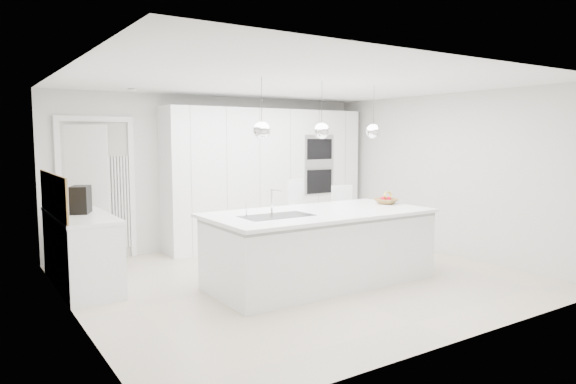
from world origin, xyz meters
TOP-DOWN VIEW (x-y plane):
  - floor at (0.00, 0.00)m, footprint 5.50×5.50m
  - wall_back at (0.00, 2.50)m, footprint 5.50×0.00m
  - wall_left at (-2.75, 0.00)m, footprint 0.00×5.00m
  - ceiling at (0.00, 0.00)m, footprint 5.50×5.50m
  - tall_cabinets at (0.80, 2.20)m, footprint 3.60×0.60m
  - oven_stack at (1.70, 1.89)m, footprint 0.62×0.04m
  - doorway_frame at (-1.95, 2.47)m, footprint 1.11×0.08m
  - hallway_door at (-2.20, 2.42)m, footprint 0.76×0.38m
  - radiator at (-1.63, 2.46)m, footprint 0.32×0.04m
  - left_base_cabinets at (-2.45, 1.20)m, footprint 0.60×1.80m
  - left_worktop at (-2.45, 1.20)m, footprint 0.62×1.82m
  - oak_backsplash at (-2.74, 1.20)m, footprint 0.02×1.80m
  - island_base at (0.10, -0.30)m, footprint 2.80×1.20m
  - island_worktop at (0.10, -0.25)m, footprint 2.84×1.40m
  - island_sink at (-0.55, -0.30)m, footprint 0.84×0.44m
  - island_tap at (-0.50, -0.10)m, footprint 0.02×0.02m
  - pendant_left at (-0.75, -0.30)m, footprint 0.20×0.20m
  - pendant_mid at (0.10, -0.30)m, footprint 0.20×0.20m
  - pendant_right at (0.95, -0.30)m, footprint 0.20×0.20m
  - fruit_bowl at (1.32, -0.19)m, footprint 0.40×0.40m
  - espresso_machine at (-2.43, 1.20)m, footprint 0.31×0.37m
  - bar_stool_left at (0.49, 0.71)m, footprint 0.57×0.66m
  - bar_stool_right at (1.31, 0.64)m, footprint 0.47×0.57m
  - apple_a at (1.33, -0.22)m, footprint 0.08×0.08m
  - apple_b at (1.28, -0.17)m, footprint 0.08×0.08m
  - banana_bunch at (1.36, -0.18)m, footprint 0.24×0.17m

SIDE VIEW (x-z plane):
  - floor at x=0.00m, z-range 0.00..0.00m
  - left_base_cabinets at x=-2.45m, z-range 0.00..0.86m
  - island_base at x=0.10m, z-range 0.00..0.86m
  - bar_stool_right at x=1.31m, z-range 0.00..1.08m
  - bar_stool_left at x=0.49m, z-range 0.00..1.20m
  - island_sink at x=-0.55m, z-range 0.73..0.91m
  - radiator at x=-1.63m, z-range 0.15..1.55m
  - left_worktop at x=-2.45m, z-range 0.86..0.90m
  - island_worktop at x=0.10m, z-range 0.86..0.90m
  - fruit_bowl at x=1.32m, z-range 0.90..0.98m
  - apple_a at x=1.33m, z-range 0.93..1.01m
  - apple_b at x=1.28m, z-range 0.93..1.01m
  - hallway_door at x=-2.20m, z-range 0.00..2.00m
  - banana_bunch at x=1.36m, z-range 0.91..1.13m
  - doorway_frame at x=-1.95m, z-range -0.04..2.09m
  - island_tap at x=-0.50m, z-range 0.90..1.20m
  - espresso_machine at x=-2.43m, z-range 0.90..1.24m
  - tall_cabinets at x=0.80m, z-range 0.00..2.30m
  - oak_backsplash at x=-2.74m, z-range 0.90..1.40m
  - wall_back at x=0.00m, z-range -1.50..4.00m
  - wall_left at x=-2.75m, z-range -1.25..3.75m
  - oven_stack at x=1.70m, z-range 0.83..1.88m
  - pendant_left at x=-0.75m, z-range 1.80..2.00m
  - pendant_mid at x=0.10m, z-range 1.80..2.00m
  - pendant_right at x=0.95m, z-range 1.80..2.00m
  - ceiling at x=0.00m, z-range 2.50..2.50m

